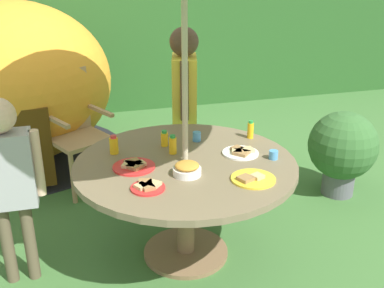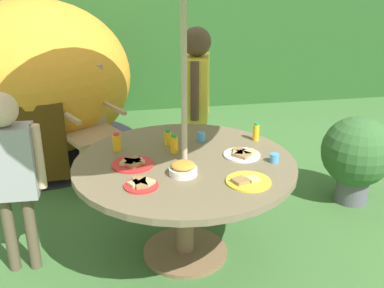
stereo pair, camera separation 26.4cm
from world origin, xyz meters
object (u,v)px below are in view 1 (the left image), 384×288
(wooden_chair, at_px, (73,125))
(juice_bottle_near_left, at_px, (114,145))
(juice_bottle_center_front, at_px, (173,145))
(plate_mid_right, at_px, (148,186))
(garden_table, at_px, (185,178))
(child_in_grey_shirt, at_px, (6,170))
(cup_near, at_px, (273,155))
(plate_center_back, at_px, (253,179))
(plate_far_right, at_px, (134,166))
(juice_bottle_near_right, at_px, (250,130))
(snack_bowl, at_px, (187,169))
(juice_bottle_far_left, at_px, (164,139))
(plate_front_edge, at_px, (241,152))
(dome_tent, at_px, (13,82))
(cup_far, at_px, (197,136))
(potted_plant, at_px, (343,148))
(child_in_yellow_shirt, at_px, (184,88))

(wooden_chair, distance_m, juice_bottle_near_left, 1.06)
(juice_bottle_center_front, bearing_deg, plate_mid_right, -119.78)
(garden_table, xyz_separation_m, child_in_grey_shirt, (-1.05, 0.03, 0.18))
(wooden_chair, xyz_separation_m, plate_mid_right, (0.35, -1.57, 0.15))
(wooden_chair, relative_size, cup_near, 17.54)
(plate_center_back, relative_size, plate_far_right, 1.00)
(juice_bottle_near_right, bearing_deg, snack_bowl, -142.61)
(child_in_grey_shirt, xyz_separation_m, juice_bottle_far_left, (0.98, 0.26, -0.01))
(plate_mid_right, bearing_deg, plate_front_edge, 24.59)
(dome_tent, height_order, juice_bottle_near_left, dome_tent)
(plate_mid_right, relative_size, cup_far, 2.94)
(cup_far, bearing_deg, plate_mid_right, -127.41)
(dome_tent, xyz_separation_m, plate_front_edge, (1.53, -2.09, -0.06))
(dome_tent, bearing_deg, cup_far, -57.54)
(potted_plant, bearing_deg, plate_mid_right, -156.48)
(child_in_yellow_shirt, height_order, juice_bottle_far_left, child_in_yellow_shirt)
(juice_bottle_center_front, bearing_deg, plate_far_right, -151.93)
(child_in_yellow_shirt, xyz_separation_m, cup_far, (-0.10, -0.70, -0.16))
(juice_bottle_center_front, bearing_deg, wooden_chair, 117.90)
(cup_far, bearing_deg, plate_center_back, -78.52)
(dome_tent, relative_size, juice_bottle_far_left, 19.62)
(child_in_grey_shirt, height_order, juice_bottle_far_left, child_in_grey_shirt)
(juice_bottle_near_right, bearing_deg, juice_bottle_far_left, 177.55)
(wooden_chair, xyz_separation_m, juice_bottle_far_left, (0.57, -0.98, 0.18))
(garden_table, height_order, juice_bottle_near_left, juice_bottle_near_left)
(garden_table, xyz_separation_m, juice_bottle_near_left, (-0.41, 0.25, 0.17))
(cup_far, bearing_deg, wooden_chair, 130.11)
(plate_front_edge, bearing_deg, child_in_grey_shirt, 179.45)
(wooden_chair, relative_size, plate_center_back, 3.90)
(dome_tent, relative_size, plate_mid_right, 11.21)
(juice_bottle_near_right, relative_size, juice_bottle_center_front, 1.01)
(juice_bottle_near_left, xyz_separation_m, cup_near, (0.96, -0.37, -0.03))
(child_in_yellow_shirt, bearing_deg, wooden_chair, -91.37)
(child_in_yellow_shirt, distance_m, juice_bottle_far_left, 0.81)
(child_in_grey_shirt, distance_m, cup_far, 1.25)
(juice_bottle_near_right, bearing_deg, plate_front_edge, -124.35)
(wooden_chair, relative_size, snack_bowl, 5.99)
(plate_front_edge, relative_size, juice_bottle_far_left, 2.15)
(garden_table, height_order, cup_near, cup_near)
(child_in_yellow_shirt, height_order, cup_far, child_in_yellow_shirt)
(cup_near, bearing_deg, cup_far, 131.47)
(juice_bottle_near_left, xyz_separation_m, juice_bottle_near_right, (0.96, 0.01, 0.00))
(juice_bottle_far_left, bearing_deg, snack_bowl, -86.72)
(plate_center_back, xyz_separation_m, cup_far, (-0.14, 0.67, 0.02))
(plate_front_edge, relative_size, plate_far_right, 0.92)
(cup_far, bearing_deg, plate_far_right, -147.28)
(plate_far_right, bearing_deg, child_in_grey_shirt, 177.43)
(potted_plant, bearing_deg, child_in_grey_shirt, -169.93)
(child_in_yellow_shirt, bearing_deg, cup_near, 28.80)
(child_in_grey_shirt, distance_m, plate_mid_right, 0.82)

